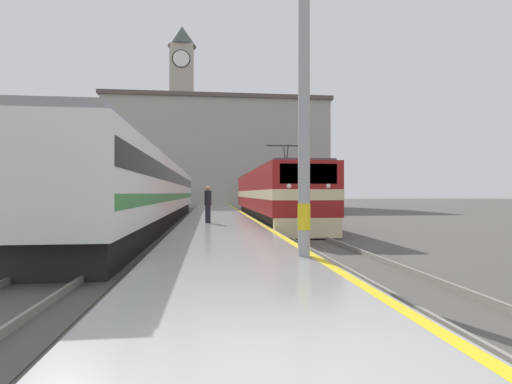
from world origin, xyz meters
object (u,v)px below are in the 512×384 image
Objects in this scene: catenary_mast at (306,68)px; person_on_platform at (208,203)px; passenger_train at (154,191)px; locomotive_train at (272,196)px; clock_tower at (182,111)px.

catenary_mast is 4.87× the size of person_on_platform.
locomotive_train is at bearing 2.60° from passenger_train.
person_on_platform is at bearing 102.18° from catenary_mast.
person_on_platform is (-2.28, 10.58, -3.34)m from catenary_mast.
catenary_mast is at bearing -96.07° from locomotive_train.
clock_tower is at bearing 102.36° from locomotive_train.
locomotive_train reaches higher than person_on_platform.
clock_tower is (-4.22, 42.83, 13.19)m from person_on_platform.
locomotive_train is 16.35m from catenary_mast.
clock_tower is (-6.50, 53.41, 9.85)m from catenary_mast.
person_on_platform is at bearing -84.37° from clock_tower.
person_on_platform is 0.06× the size of clock_tower.
catenary_mast reaches higher than passenger_train.
clock_tower is (-8.20, 37.43, 12.85)m from locomotive_train.
passenger_train is at bearing -88.55° from clock_tower.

